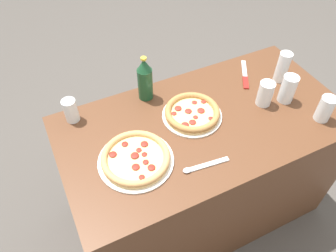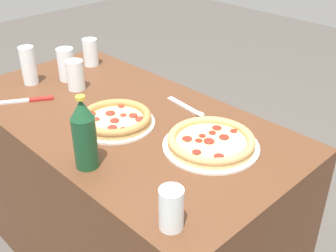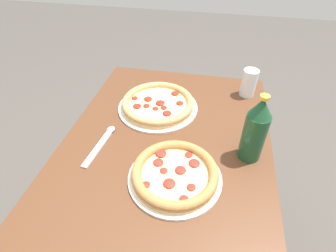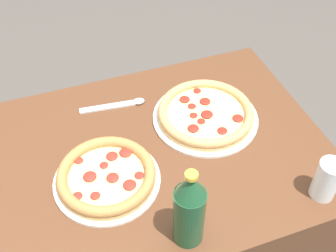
{
  "view_description": "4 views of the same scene",
  "coord_description": "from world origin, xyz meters",
  "px_view_note": "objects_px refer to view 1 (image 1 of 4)",
  "views": [
    {
      "loc": [
        -0.58,
        -0.82,
        1.8
      ],
      "look_at": [
        -0.19,
        -0.01,
        0.81
      ],
      "focal_mm": 35.0,
      "sensor_mm": 36.0,
      "label": 1
    },
    {
      "loc": [
        -1.06,
        0.8,
        1.46
      ],
      "look_at": [
        -0.21,
        -0.03,
        0.78
      ],
      "focal_mm": 45.0,
      "sensor_mm": 36.0,
      "label": 2
    },
    {
      "loc": [
        0.43,
        0.13,
        1.35
      ],
      "look_at": [
        -0.2,
        0.0,
        0.8
      ],
      "focal_mm": 28.0,
      "sensor_mm": 36.0,
      "label": 3
    },
    {
      "loc": [
        0.03,
        0.71,
        1.6
      ],
      "look_at": [
        -0.22,
        -0.0,
        0.83
      ],
      "focal_mm": 45.0,
      "sensor_mm": 36.0,
      "label": 4
    }
  ],
  "objects_px": {
    "glass_lemonade": "(71,111)",
    "glass_iced_tea": "(288,89)",
    "glass_water": "(282,68)",
    "pizza_salami": "(136,158)",
    "beer_bottle": "(145,79)",
    "knife": "(245,76)",
    "glass_cola": "(325,110)",
    "glass_mango_juice": "(265,94)",
    "spoon": "(201,166)",
    "pizza_margherita": "(192,113)"
  },
  "relations": [
    {
      "from": "pizza_margherita",
      "to": "spoon",
      "type": "distance_m",
      "value": 0.28
    },
    {
      "from": "glass_iced_tea",
      "to": "glass_water",
      "type": "bearing_deg",
      "value": 61.16
    },
    {
      "from": "glass_mango_juice",
      "to": "glass_iced_tea",
      "type": "height_order",
      "value": "glass_iced_tea"
    },
    {
      "from": "glass_water",
      "to": "spoon",
      "type": "relative_size",
      "value": 0.8
    },
    {
      "from": "glass_water",
      "to": "glass_lemonade",
      "type": "distance_m",
      "value": 1.02
    },
    {
      "from": "beer_bottle",
      "to": "knife",
      "type": "xyz_separation_m",
      "value": [
        0.51,
        -0.08,
        -0.1
      ]
    },
    {
      "from": "glass_lemonade",
      "to": "pizza_margherita",
      "type": "bearing_deg",
      "value": -23.77
    },
    {
      "from": "glass_lemonade",
      "to": "glass_iced_tea",
      "type": "bearing_deg",
      "value": -18.35
    },
    {
      "from": "glass_water",
      "to": "pizza_salami",
      "type": "bearing_deg",
      "value": -169.26
    },
    {
      "from": "glass_mango_juice",
      "to": "knife",
      "type": "bearing_deg",
      "value": 78.68
    },
    {
      "from": "glass_lemonade",
      "to": "glass_iced_tea",
      "type": "height_order",
      "value": "glass_iced_tea"
    },
    {
      "from": "pizza_margherita",
      "to": "glass_mango_juice",
      "type": "bearing_deg",
      "value": -11.47
    },
    {
      "from": "pizza_salami",
      "to": "glass_lemonade",
      "type": "height_order",
      "value": "glass_lemonade"
    },
    {
      "from": "pizza_margherita",
      "to": "glass_lemonade",
      "type": "bearing_deg",
      "value": 156.23
    },
    {
      "from": "pizza_margherita",
      "to": "glass_mango_juice",
      "type": "xyz_separation_m",
      "value": [
        0.34,
        -0.07,
        0.03
      ]
    },
    {
      "from": "glass_cola",
      "to": "glass_iced_tea",
      "type": "xyz_separation_m",
      "value": [
        -0.07,
        0.17,
        0.01
      ]
    },
    {
      "from": "pizza_salami",
      "to": "glass_cola",
      "type": "xyz_separation_m",
      "value": [
        0.83,
        -0.14,
        0.03
      ]
    },
    {
      "from": "glass_cola",
      "to": "glass_water",
      "type": "bearing_deg",
      "value": 89.06
    },
    {
      "from": "pizza_salami",
      "to": "glass_cola",
      "type": "relative_size",
      "value": 2.51
    },
    {
      "from": "glass_lemonade",
      "to": "glass_cola",
      "type": "relative_size",
      "value": 0.92
    },
    {
      "from": "glass_water",
      "to": "beer_bottle",
      "type": "relative_size",
      "value": 0.7
    },
    {
      "from": "glass_water",
      "to": "beer_bottle",
      "type": "height_order",
      "value": "beer_bottle"
    },
    {
      "from": "knife",
      "to": "glass_mango_juice",
      "type": "bearing_deg",
      "value": -101.32
    },
    {
      "from": "glass_mango_juice",
      "to": "knife",
      "type": "xyz_separation_m",
      "value": [
        0.04,
        0.2,
        -0.05
      ]
    },
    {
      "from": "knife",
      "to": "spoon",
      "type": "height_order",
      "value": "spoon"
    },
    {
      "from": "glass_mango_juice",
      "to": "spoon",
      "type": "distance_m",
      "value": 0.48
    },
    {
      "from": "glass_iced_tea",
      "to": "beer_bottle",
      "type": "bearing_deg",
      "value": 152.27
    },
    {
      "from": "glass_water",
      "to": "glass_lemonade",
      "type": "height_order",
      "value": "glass_water"
    },
    {
      "from": "glass_water",
      "to": "glass_iced_tea",
      "type": "xyz_separation_m",
      "value": [
        -0.07,
        -0.13,
        -0.01
      ]
    },
    {
      "from": "pizza_margherita",
      "to": "glass_cola",
      "type": "distance_m",
      "value": 0.58
    },
    {
      "from": "glass_water",
      "to": "beer_bottle",
      "type": "bearing_deg",
      "value": 165.0
    },
    {
      "from": "glass_lemonade",
      "to": "knife",
      "type": "bearing_deg",
      "value": -5.36
    },
    {
      "from": "pizza_margherita",
      "to": "knife",
      "type": "bearing_deg",
      "value": 19.28
    },
    {
      "from": "pizza_margherita",
      "to": "glass_cola",
      "type": "xyz_separation_m",
      "value": [
        0.51,
        -0.26,
        0.03
      ]
    },
    {
      "from": "spoon",
      "to": "pizza_salami",
      "type": "bearing_deg",
      "value": 148.01
    },
    {
      "from": "glass_mango_juice",
      "to": "spoon",
      "type": "xyz_separation_m",
      "value": [
        -0.44,
        -0.19,
        -0.05
      ]
    },
    {
      "from": "glass_cola",
      "to": "glass_iced_tea",
      "type": "height_order",
      "value": "glass_iced_tea"
    },
    {
      "from": "glass_water",
      "to": "glass_iced_tea",
      "type": "height_order",
      "value": "glass_water"
    },
    {
      "from": "pizza_salami",
      "to": "beer_bottle",
      "type": "xyz_separation_m",
      "value": [
        0.19,
        0.33,
        0.09
      ]
    },
    {
      "from": "glass_lemonade",
      "to": "knife",
      "type": "height_order",
      "value": "glass_lemonade"
    },
    {
      "from": "pizza_salami",
      "to": "glass_mango_juice",
      "type": "height_order",
      "value": "glass_mango_juice"
    },
    {
      "from": "glass_lemonade",
      "to": "spoon",
      "type": "relative_size",
      "value": 0.57
    },
    {
      "from": "glass_lemonade",
      "to": "knife",
      "type": "xyz_separation_m",
      "value": [
        0.86,
        -0.08,
        -0.05
      ]
    },
    {
      "from": "pizza_salami",
      "to": "glass_iced_tea",
      "type": "xyz_separation_m",
      "value": [
        0.77,
        0.03,
        0.05
      ]
    },
    {
      "from": "glass_mango_juice",
      "to": "glass_lemonade",
      "type": "bearing_deg",
      "value": 161.08
    },
    {
      "from": "pizza_salami",
      "to": "glass_iced_tea",
      "type": "bearing_deg",
      "value": 2.16
    },
    {
      "from": "glass_lemonade",
      "to": "beer_bottle",
      "type": "distance_m",
      "value": 0.36
    },
    {
      "from": "glass_cola",
      "to": "knife",
      "type": "distance_m",
      "value": 0.42
    },
    {
      "from": "pizza_margherita",
      "to": "glass_mango_juice",
      "type": "height_order",
      "value": "glass_mango_juice"
    },
    {
      "from": "glass_cola",
      "to": "knife",
      "type": "bearing_deg",
      "value": 108.5
    }
  ]
}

